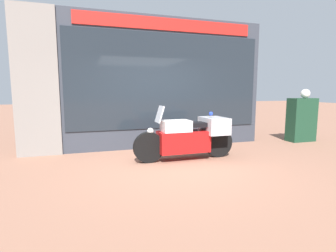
# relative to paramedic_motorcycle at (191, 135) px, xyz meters

# --- Properties ---
(ground_plane) EXTENTS (60.00, 60.00, 0.00)m
(ground_plane) POSITION_rel_paramedic_motorcycle_xyz_m (-0.57, -0.41, -0.55)
(ground_plane) COLOR #8E604C
(shop_building) EXTENTS (6.62, 0.55, 3.54)m
(shop_building) POSITION_rel_paramedic_motorcycle_xyz_m (-1.02, 1.59, 1.22)
(shop_building) COLOR #333842
(shop_building) RESTS_ON ground
(window_display) EXTENTS (5.16, 0.30, 1.82)m
(window_display) POSITION_rel_paramedic_motorcycle_xyz_m (-0.14, 1.62, -0.11)
(window_display) COLOR slate
(window_display) RESTS_ON ground
(paramedic_motorcycle) EXTENTS (2.38, 0.75, 1.25)m
(paramedic_motorcycle) POSITION_rel_paramedic_motorcycle_xyz_m (0.00, 0.00, 0.00)
(paramedic_motorcycle) COLOR black
(paramedic_motorcycle) RESTS_ON ground
(utility_cabinet) EXTENTS (0.84, 0.42, 1.35)m
(utility_cabinet) POSITION_rel_paramedic_motorcycle_xyz_m (4.14, 0.98, 0.12)
(utility_cabinet) COLOR #193D28
(utility_cabinet) RESTS_ON ground
(white_helmet) EXTENTS (0.28, 0.28, 0.28)m
(white_helmet) POSITION_rel_paramedic_motorcycle_xyz_m (4.18, 0.95, 0.93)
(white_helmet) COLOR white
(white_helmet) RESTS_ON utility_cabinet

